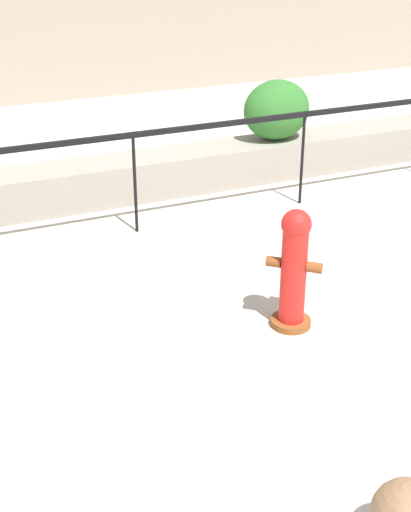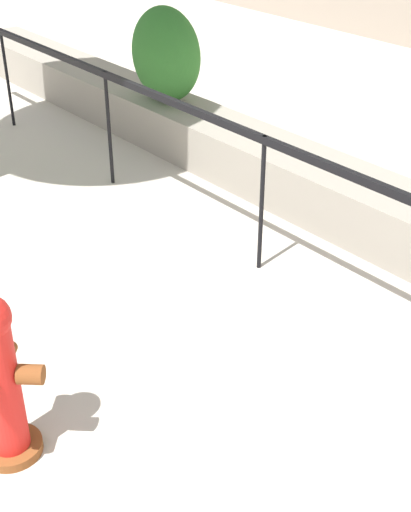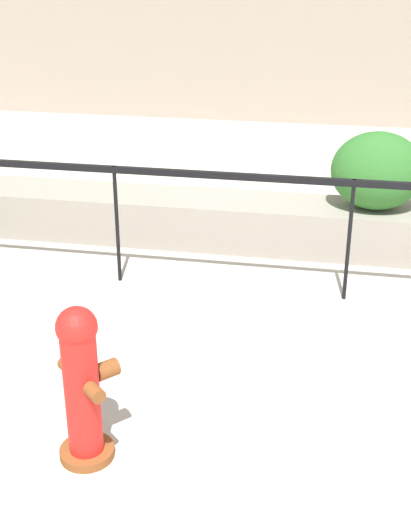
{
  "view_description": "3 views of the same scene",
  "coord_description": "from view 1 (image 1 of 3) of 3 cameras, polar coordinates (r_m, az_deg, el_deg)",
  "views": [
    {
      "loc": [
        -4.51,
        -2.17,
        3.21
      ],
      "look_at": [
        -2.28,
        2.73,
        0.65
      ],
      "focal_mm": 50.0,
      "sensor_mm": 36.0,
      "label": 1
    },
    {
      "loc": [
        1.37,
        1.33,
        3.12
      ],
      "look_at": [
        -1.65,
        3.9,
        0.72
      ],
      "focal_mm": 50.0,
      "sensor_mm": 36.0,
      "label": 2
    },
    {
      "loc": [
        -0.21,
        -1.06,
        3.07
      ],
      "look_at": [
        -1.13,
        4.0,
        0.74
      ],
      "focal_mm": 50.0,
      "sensor_mm": 36.0,
      "label": 3
    }
  ],
  "objects": [
    {
      "name": "planter_wall_low",
      "position": [
        9.79,
        4.24,
        7.74
      ],
      "size": [
        18.0,
        0.7,
        0.5
      ],
      "primitive_type": "cube",
      "color": "gray",
      "rests_on": "ground"
    },
    {
      "name": "hedge_bush_1",
      "position": [
        9.74,
        5.71,
        11.55
      ],
      "size": [
        0.93,
        0.7,
        0.8
      ],
      "primitive_type": "ellipsoid",
      "color": "#2D6B28",
      "rests_on": "planter_wall_low"
    },
    {
      "name": "fence_railing_segment",
      "position": [
        8.67,
        7.91,
        10.51
      ],
      "size": [
        15.0,
        0.05,
        1.15
      ],
      "color": "black",
      "rests_on": "ground"
    },
    {
      "name": "fire_hydrant",
      "position": [
        6.03,
        7.09,
        -0.97
      ],
      "size": [
        0.5,
        0.5,
        1.08
      ],
      "color": "brown",
      "rests_on": "ground"
    }
  ]
}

